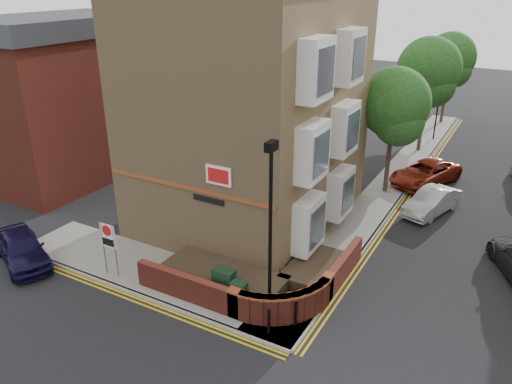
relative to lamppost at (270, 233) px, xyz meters
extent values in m
plane|color=black|center=(-1.60, -1.20, -3.34)|extent=(120.00, 120.00, 0.00)
cube|color=gray|center=(-5.10, 0.30, -3.28)|extent=(13.00, 3.00, 0.12)
cube|color=gray|center=(0.40, 14.80, -3.28)|extent=(2.00, 32.00, 0.12)
cube|color=gray|center=(-5.10, -1.20, -3.28)|extent=(13.00, 0.15, 0.12)
cube|color=gray|center=(1.40, 14.80, -3.28)|extent=(0.15, 32.00, 0.12)
cube|color=gold|center=(-5.10, -1.45, -3.34)|extent=(13.00, 0.28, 0.01)
cube|color=gold|center=(1.65, 14.80, -3.34)|extent=(0.28, 32.00, 0.01)
cube|color=#997B51|center=(-4.60, 6.80, 2.28)|extent=(8.00, 10.00, 11.00)
cube|color=brown|center=(-4.60, 1.77, -0.02)|extent=(7.80, 0.06, 0.15)
cube|color=white|center=(-3.10, 1.76, 0.78)|extent=(1.10, 0.05, 0.75)
cube|color=black|center=(-3.60, 1.76, -0.32)|extent=(1.40, 0.04, 0.22)
cylinder|color=black|center=(0.00, 0.00, -0.22)|extent=(0.12, 0.12, 6.00)
cylinder|color=black|center=(0.00, 0.00, -2.82)|extent=(0.20, 0.20, 0.80)
cube|color=black|center=(0.00, 0.00, 2.93)|extent=(0.25, 0.50, 0.30)
cube|color=black|center=(-1.90, 0.10, -2.62)|extent=(0.80, 0.45, 1.20)
cube|color=black|center=(-1.10, -0.20, -2.67)|extent=(0.55, 0.40, 1.10)
cylinder|color=black|center=(0.40, -0.80, -2.77)|extent=(0.11, 0.11, 0.90)
cylinder|color=black|center=(1.00, 0.00, -2.77)|extent=(0.11, 0.11, 0.90)
cylinder|color=slate|center=(-6.90, -0.70, -2.12)|extent=(0.06, 0.06, 2.20)
cylinder|color=slate|center=(-6.30, -0.70, -2.12)|extent=(0.06, 0.06, 2.20)
cube|color=white|center=(-6.60, -0.70, -1.52)|extent=(0.72, 0.04, 1.00)
cylinder|color=red|center=(-6.60, -0.73, -1.27)|extent=(0.44, 0.02, 0.44)
cube|color=maroon|center=(-16.60, 6.80, 0.66)|extent=(6.00, 10.00, 8.00)
cube|color=#2D3036|center=(-16.60, 6.80, 5.16)|extent=(6.40, 10.40, 1.00)
cylinder|color=#382B1E|center=(0.40, 12.80, -0.95)|extent=(0.24, 0.24, 4.55)
sphere|color=#1D4517|center=(0.40, 12.80, 1.65)|extent=(3.64, 3.64, 3.64)
sphere|color=#1D4517|center=(0.80, 12.50, 0.81)|extent=(2.60, 2.60, 2.60)
sphere|color=#1D4517|center=(0.10, 13.20, 1.20)|extent=(2.86, 2.86, 2.86)
cylinder|color=#382B1E|center=(0.40, 20.80, -0.70)|extent=(0.24, 0.24, 5.04)
sphere|color=#1D4517|center=(0.40, 20.80, 2.18)|extent=(4.03, 4.03, 4.03)
sphere|color=#1D4517|center=(0.80, 20.50, 1.24)|extent=(2.88, 2.88, 2.88)
sphere|color=#1D4517|center=(0.10, 21.20, 1.67)|extent=(3.17, 3.17, 3.17)
cylinder|color=#382B1E|center=(0.40, 28.80, -0.84)|extent=(0.24, 0.24, 4.76)
sphere|color=#1D4517|center=(0.40, 28.80, 1.88)|extent=(3.81, 3.81, 3.81)
sphere|color=#1D4517|center=(0.80, 28.50, 0.99)|extent=(2.72, 2.72, 2.72)
sphere|color=#1D4517|center=(0.10, 29.20, 1.40)|extent=(2.99, 2.99, 2.99)
cylinder|color=black|center=(0.80, 23.80, -1.62)|extent=(0.10, 0.10, 3.20)
imported|color=black|center=(0.80, 23.80, 0.48)|extent=(0.20, 0.16, 1.00)
imported|color=black|center=(-10.56, -1.70, -2.67)|extent=(4.25, 3.10, 1.35)
imported|color=#ADB2B5|center=(3.12, 11.37, -2.73)|extent=(2.39, 3.96, 1.23)
imported|color=maroon|center=(2.00, 15.15, -2.69)|extent=(3.78, 5.17, 1.31)
camera|label=1|loc=(6.50, -12.54, 7.56)|focal=35.00mm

